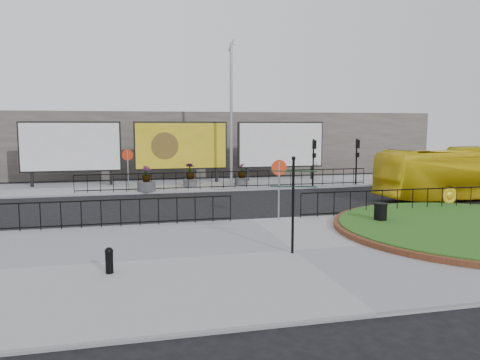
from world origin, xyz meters
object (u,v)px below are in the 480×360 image
object	(u,v)px
billboard_mid	(181,146)
bus	(465,173)
litter_bin	(380,214)
planter_a	(146,183)
lamp_post	(231,112)
planter_c	(242,176)
fingerpost_sign	(293,195)
planter_b	(190,177)
bollard	(109,259)

from	to	relation	value
billboard_mid	bus	bearing A→B (deg)	-34.79
litter_bin	planter_a	distance (m)	14.47
billboard_mid	litter_bin	world-z (taller)	billboard_mid
billboard_mid	planter_a	distance (m)	4.77
lamp_post	planter_c	world-z (taller)	lamp_post
lamp_post	fingerpost_sign	distance (m)	16.65
billboard_mid	planter_b	world-z (taller)	billboard_mid
lamp_post	litter_bin	xyz separation A→B (m)	(2.99, -13.34, -4.27)
litter_bin	planter_b	world-z (taller)	planter_b
lamp_post	litter_bin	world-z (taller)	lamp_post
bus	planter_c	world-z (taller)	bus
billboard_mid	planter_a	world-z (taller)	billboard_mid
litter_bin	bus	xyz separation A→B (m)	(8.17, 5.47, 0.85)
bus	planter_b	distance (m)	15.95
billboard_mid	planter_c	xyz separation A→B (m)	(3.70, -1.97, -1.92)
billboard_mid	lamp_post	size ratio (longest dim) A/B	0.67
planter_b	planter_a	bearing A→B (deg)	-150.12
billboard_mid	litter_bin	size ratio (longest dim) A/B	7.10
litter_bin	fingerpost_sign	bearing A→B (deg)	-147.56
bollard	billboard_mid	bearing A→B (deg)	78.14
lamp_post	planter_b	size ratio (longest dim) A/B	6.19
planter_b	planter_c	distance (m)	3.38
lamp_post	planter_a	bearing A→B (deg)	-163.69
billboard_mid	planter_c	distance (m)	4.61
lamp_post	bollard	xyz separation A→B (m)	(-7.00, -17.03, -4.33)
bollard	planter_a	world-z (taller)	planter_a
lamp_post	bus	distance (m)	14.08
bollard	planter_a	xyz separation A→B (m)	(1.53, 15.43, 0.11)
billboard_mid	bus	world-z (taller)	billboard_mid
bus	planter_b	bearing A→B (deg)	56.48
bollard	litter_bin	xyz separation A→B (m)	(9.99, 3.69, 0.06)
bus	planter_b	world-z (taller)	bus
planter_a	planter_c	bearing A→B (deg)	14.55
bollard	planter_b	bearing A→B (deg)	75.79
planter_b	planter_c	size ratio (longest dim) A/B	1.05
billboard_mid	bollard	distance (m)	19.53
billboard_mid	litter_bin	distance (m)	16.57
bollard	planter_a	size ratio (longest dim) A/B	0.47
lamp_post	fingerpost_sign	world-z (taller)	lamp_post
planter_a	planter_c	xyz separation A→B (m)	(6.16, 1.60, 0.06)
lamp_post	bus	size ratio (longest dim) A/B	0.92
litter_bin	planter_a	bearing A→B (deg)	125.78
bollard	litter_bin	world-z (taller)	litter_bin
litter_bin	planter_c	xyz separation A→B (m)	(-2.30, 13.34, 0.12)
billboard_mid	planter_c	bearing A→B (deg)	-28.05
bollard	planter_b	world-z (taller)	planter_b
litter_bin	planter_a	xyz separation A→B (m)	(-8.46, 11.74, 0.05)
fingerpost_sign	planter_c	size ratio (longest dim) A/B	2.08
litter_bin	bus	distance (m)	9.87
bollard	planter_b	distance (m)	17.57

